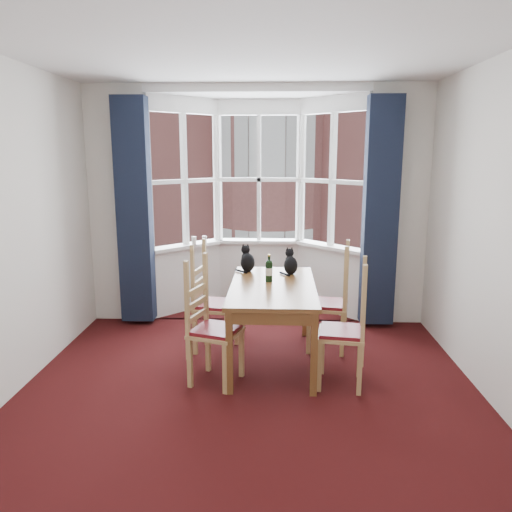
{
  "coord_description": "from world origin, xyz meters",
  "views": [
    {
      "loc": [
        0.21,
        -3.65,
        2.03
      ],
      "look_at": [
        0.03,
        1.05,
        1.05
      ],
      "focal_mm": 35.0,
      "sensor_mm": 36.0,
      "label": 1
    }
  ],
  "objects_px": {
    "dining_table": "(273,294)",
    "wine_bottle": "(269,270)",
    "chair_left_near": "(207,331)",
    "chair_left_far": "(208,305)",
    "chair_right_near": "(352,334)",
    "cat_left": "(247,261)",
    "candle_tall": "(194,241)",
    "cat_right": "(291,264)",
    "candle_short": "(205,240)",
    "chair_right_far": "(336,306)"
  },
  "relations": [
    {
      "from": "dining_table",
      "to": "wine_bottle",
      "type": "height_order",
      "value": "wine_bottle"
    },
    {
      "from": "dining_table",
      "to": "chair_left_near",
      "type": "xyz_separation_m",
      "value": [
        -0.59,
        -0.46,
        -0.22
      ]
    },
    {
      "from": "chair_left_near",
      "to": "dining_table",
      "type": "bearing_deg",
      "value": 37.93
    },
    {
      "from": "chair_left_far",
      "to": "chair_right_near",
      "type": "bearing_deg",
      "value": -30.02
    },
    {
      "from": "cat_left",
      "to": "wine_bottle",
      "type": "relative_size",
      "value": 1.09
    },
    {
      "from": "dining_table",
      "to": "candle_tall",
      "type": "bearing_deg",
      "value": 122.48
    },
    {
      "from": "cat_right",
      "to": "wine_bottle",
      "type": "xyz_separation_m",
      "value": [
        -0.22,
        -0.33,
        0.01
      ]
    },
    {
      "from": "chair_left_far",
      "to": "candle_tall",
      "type": "xyz_separation_m",
      "value": [
        -0.34,
        1.31,
        0.45
      ]
    },
    {
      "from": "cat_left",
      "to": "cat_right",
      "type": "distance_m",
      "value": 0.47
    },
    {
      "from": "candle_short",
      "to": "wine_bottle",
      "type": "bearing_deg",
      "value": -60.72
    },
    {
      "from": "chair_right_near",
      "to": "chair_left_near",
      "type": "bearing_deg",
      "value": 177.97
    },
    {
      "from": "dining_table",
      "to": "chair_left_far",
      "type": "distance_m",
      "value": 0.77
    },
    {
      "from": "chair_right_near",
      "to": "cat_right",
      "type": "xyz_separation_m",
      "value": [
        -0.51,
        0.95,
        0.41
      ]
    },
    {
      "from": "chair_left_near",
      "to": "chair_right_near",
      "type": "distance_m",
      "value": 1.28
    },
    {
      "from": "cat_left",
      "to": "candle_short",
      "type": "bearing_deg",
      "value": 119.51
    },
    {
      "from": "dining_table",
      "to": "chair_left_near",
      "type": "distance_m",
      "value": 0.78
    },
    {
      "from": "candle_tall",
      "to": "chair_left_far",
      "type": "bearing_deg",
      "value": -75.39
    },
    {
      "from": "chair_left_near",
      "to": "wine_bottle",
      "type": "distance_m",
      "value": 0.9
    },
    {
      "from": "candle_short",
      "to": "chair_right_near",
      "type": "bearing_deg",
      "value": -53.5
    },
    {
      "from": "chair_left_near",
      "to": "chair_right_near",
      "type": "height_order",
      "value": "same"
    },
    {
      "from": "chair_left_near",
      "to": "cat_left",
      "type": "distance_m",
      "value": 1.14
    },
    {
      "from": "chair_right_far",
      "to": "candle_tall",
      "type": "xyz_separation_m",
      "value": [
        -1.68,
        1.29,
        0.45
      ]
    },
    {
      "from": "wine_bottle",
      "to": "candle_tall",
      "type": "bearing_deg",
      "value": 123.48
    },
    {
      "from": "cat_right",
      "to": "chair_left_far",
      "type": "bearing_deg",
      "value": -169.56
    },
    {
      "from": "chair_left_near",
      "to": "cat_right",
      "type": "xyz_separation_m",
      "value": [
        0.77,
        0.9,
        0.41
      ]
    },
    {
      "from": "dining_table",
      "to": "cat_right",
      "type": "xyz_separation_m",
      "value": [
        0.18,
        0.45,
        0.2
      ]
    },
    {
      "from": "wine_bottle",
      "to": "candle_tall",
      "type": "relative_size",
      "value": 2.61
    },
    {
      "from": "wine_bottle",
      "to": "dining_table",
      "type": "bearing_deg",
      "value": -71.7
    },
    {
      "from": "wine_bottle",
      "to": "chair_left_near",
      "type": "bearing_deg",
      "value": -133.47
    },
    {
      "from": "chair_left_near",
      "to": "cat_right",
      "type": "relative_size",
      "value": 3.25
    },
    {
      "from": "dining_table",
      "to": "cat_left",
      "type": "xyz_separation_m",
      "value": [
        -0.28,
        0.55,
        0.2
      ]
    },
    {
      "from": "chair_left_near",
      "to": "candle_short",
      "type": "xyz_separation_m",
      "value": [
        -0.3,
        2.09,
        0.45
      ]
    },
    {
      "from": "chair_right_near",
      "to": "cat_right",
      "type": "distance_m",
      "value": 1.16
    },
    {
      "from": "chair_right_far",
      "to": "chair_left_near",
      "type": "bearing_deg",
      "value": -148.24
    },
    {
      "from": "chair_left_far",
      "to": "chair_right_near",
      "type": "xyz_separation_m",
      "value": [
        1.37,
        -0.79,
        0.0
      ]
    },
    {
      "from": "chair_right_far",
      "to": "wine_bottle",
      "type": "height_order",
      "value": "wine_bottle"
    },
    {
      "from": "chair_left_far",
      "to": "cat_left",
      "type": "distance_m",
      "value": 0.64
    },
    {
      "from": "chair_left_near",
      "to": "chair_right_far",
      "type": "bearing_deg",
      "value": 31.76
    },
    {
      "from": "chair_left_far",
      "to": "chair_right_far",
      "type": "bearing_deg",
      "value": 1.05
    },
    {
      "from": "dining_table",
      "to": "candle_tall",
      "type": "distance_m",
      "value": 1.91
    },
    {
      "from": "dining_table",
      "to": "cat_right",
      "type": "height_order",
      "value": "cat_right"
    },
    {
      "from": "wine_bottle",
      "to": "candle_tall",
      "type": "distance_m",
      "value": 1.78
    },
    {
      "from": "cat_right",
      "to": "chair_right_far",
      "type": "bearing_deg",
      "value": -15.73
    },
    {
      "from": "chair_left_far",
      "to": "wine_bottle",
      "type": "xyz_separation_m",
      "value": [
        0.64,
        -0.17,
        0.43
      ]
    },
    {
      "from": "cat_left",
      "to": "chair_left_far",
      "type": "bearing_deg",
      "value": -146.63
    },
    {
      "from": "dining_table",
      "to": "chair_left_far",
      "type": "bearing_deg",
      "value": 156.95
    },
    {
      "from": "dining_table",
      "to": "chair_right_far",
      "type": "relative_size",
      "value": 1.66
    },
    {
      "from": "chair_left_far",
      "to": "chair_right_far",
      "type": "relative_size",
      "value": 1.0
    },
    {
      "from": "chair_left_far",
      "to": "candle_tall",
      "type": "bearing_deg",
      "value": 104.61
    },
    {
      "from": "chair_left_near",
      "to": "candle_short",
      "type": "bearing_deg",
      "value": 98.15
    }
  ]
}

